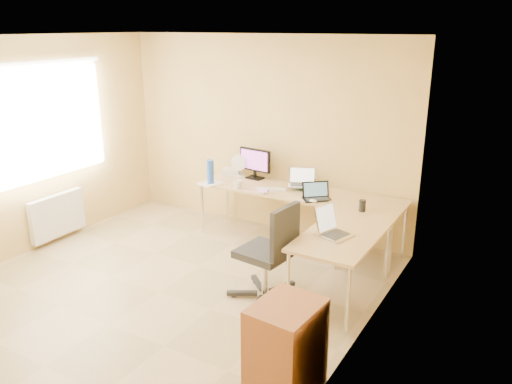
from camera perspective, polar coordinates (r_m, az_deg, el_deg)
The scene contains 25 objects.
floor at distance 5.62m, azimuth -10.77°, elevation -10.92°, with size 4.50×4.50×0.00m, color tan.
ceiling at distance 4.93m, azimuth -12.61°, elevation 16.58°, with size 4.50×4.50×0.00m, color white.
wall_back at distance 6.90m, azimuth 0.89°, elevation 6.45°, with size 4.50×4.50×0.00m, color tan.
wall_left at distance 6.68m, azimuth -25.27°, elevation 4.31°, with size 4.50×4.50×0.00m, color tan.
wall_right at distance 4.08m, azimuth 11.04°, elevation -2.24°, with size 4.50×4.50×0.00m, color tan.
desk_main at distance 6.50m, azimuth 4.68°, elevation -2.95°, with size 2.65×0.70×0.73m, color tan.
desk_return at distance 5.31m, azimuth 9.48°, elevation -8.19°, with size 0.70×1.30×0.73m, color tan.
monitor at distance 6.83m, azimuth -0.11°, elevation 3.19°, with size 0.48×0.15×0.41m, color black.
book_stack at distance 6.54m, azimuth 5.60°, elevation 0.76°, with size 0.20×0.28×0.05m, color #106E53.
laptop_center at distance 6.40m, azimuth 5.17°, elevation 1.64°, with size 0.34×0.26×0.22m, color silver.
laptop_black at distance 6.06m, azimuth 6.86°, elevation 0.06°, with size 0.32×0.24×0.20m, color black.
keyboard at distance 6.40m, azimuth 1.68°, elevation 0.32°, with size 0.37×0.10×0.02m, color silver.
mouse at distance 5.99m, azimuth 6.39°, elevation -0.99°, with size 0.10×0.06×0.03m, color white.
mug at distance 6.44m, azimuth -2.02°, elevation 0.85°, with size 0.11×0.11×0.11m, color white.
cd_stack at distance 6.27m, azimuth 0.90°, elevation -0.01°, with size 0.12×0.12×0.03m, color white.
water_bottle at distance 6.64m, azimuth -5.12°, elevation 2.26°, with size 0.09×0.09×0.32m, color #264FB0.
papers at distance 6.68m, azimuth -5.08°, elevation 0.97°, with size 0.22×0.31×0.01m, color white.
white_box at distance 7.06m, azimuth -2.76°, elevation 2.31°, with size 0.24×0.17×0.09m, color silver.
desk_fan at distance 6.96m, azimuth -1.74°, elevation 2.90°, with size 0.22×0.22×0.28m, color silver.
black_cup at distance 5.77m, azimuth 11.78°, elevation -1.51°, with size 0.08×0.08×0.13m, color black.
laptop_return at distance 5.05m, azimuth 8.80°, elevation -3.58°, with size 0.28×0.36×0.24m, color silver.
office_chair at distance 5.20m, azimuth 0.97°, elevation -6.85°, with size 0.64×0.64×1.06m, color #272727.
cabinet at distance 4.05m, azimuth 3.35°, elevation -17.13°, with size 0.44×0.55×0.76m, color #955D3F.
radiator at distance 7.10m, azimuth -21.31°, elevation -2.45°, with size 0.09×0.80×0.55m, color white.
window at distance 6.82m, azimuth -22.57°, elevation 7.07°, with size 0.10×1.80×1.40m, color white.
Camera 1 is at (3.32, -3.63, 2.70)m, focal length 35.81 mm.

